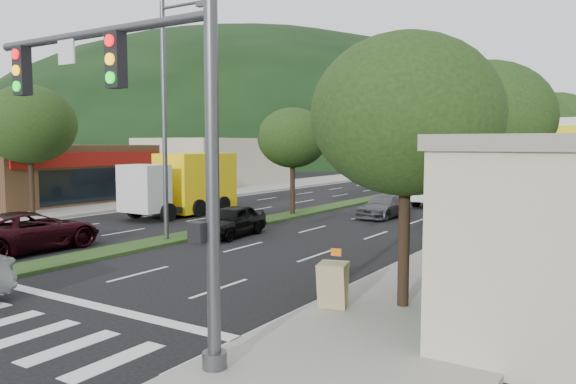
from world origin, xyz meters
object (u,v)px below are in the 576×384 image
Objects in this scene: car_queue_a at (231,221)px; car_queue_c at (407,191)px; car_queue_d at (466,201)px; motorhome at (448,177)px; tree_r_a at (406,115)px; a_frame_sign at (333,281)px; tree_med_near at (293,138)px; traffic_signal at (145,116)px; box_truck at (186,186)px; streetlight_near at (168,108)px; car_queue_e at (467,189)px; car_queue_b at (384,206)px; tree_r_e at (573,133)px; tree_r_d at (555,126)px; streetlight_mid at (396,125)px; tree_r_c at (527,130)px; suv_maroon at (28,231)px; tree_l_a at (29,125)px; tree_med_far at (437,134)px; tree_r_b at (487,118)px.

car_queue_c is (0.79, 19.67, -0.02)m from car_queue_a.
car_queue_d is 4.94m from motorhome.
tree_r_a is 0.74× the size of motorhome.
tree_med_near is at bearing 110.09° from a_frame_sign.
traffic_signal is 0.97× the size of box_truck.
car_queue_c is 0.83× the size of car_queue_d.
streetlight_near is 2.84× the size of car_queue_e.
car_queue_c is (-2.40, 10.00, 0.04)m from car_queue_b.
car_queue_d reaches higher than car_queue_e.
tree_r_e is 15.96m from car_queue_d.
tree_r_d is 0.72× the size of streetlight_mid.
tree_r_e is 4.42× the size of a_frame_sign.
tree_r_a is at bearing -90.00° from tree_r_c.
tree_r_c is 10.01m from tree_r_d.
tree_r_a reaches higher than box_truck.
streetlight_near is 12.59m from a_frame_sign.
streetlight_near is at bearing -125.09° from suv_maroon.
tree_r_e reaches higher than car_queue_e.
tree_l_a reaches higher than motorhome.
streetlight_near is at bearing -89.67° from tree_med_far.
tree_l_a reaches higher than a_frame_sign.
tree_r_b is at bearing -71.84° from motorhome.
car_queue_e is 5.95m from motorhome.
a_frame_sign is at bearing -94.46° from tree_r_c.
box_truck is at bearing -136.89° from car_queue_d.
a_frame_sign is at bearing -75.48° from tree_med_far.
car_queue_b is at bearing -88.67° from car_queue_e.
tree_r_d is at bearing 90.00° from tree_r_b.
tree_r_a is 1.10× the size of tree_med_near.
car_queue_c is at bearing 144.34° from car_queue_d.
streetlight_mid reaches higher than car_queue_a.
car_queue_c is at bearing 82.25° from car_queue_a.
tree_l_a is (-24.50, -10.00, 0.43)m from tree_r_c.
tree_med_far is (0.00, 26.00, 0.58)m from tree_med_near.
streetlight_mid is (-8.82, 34.54, 0.94)m from traffic_signal.
a_frame_sign is at bearing -77.08° from car_queue_e.
tree_l_a reaches higher than tree_r_a.
a_frame_sign is (5.42, -32.32, 0.22)m from car_queue_e.
box_truck is at bearing -114.69° from car_queue_c.
tree_r_d is 1.76× the size of car_queue_c.
suv_maroon is 13.59m from a_frame_sign.
streetlight_near is 13.88m from car_queue_b.
tree_l_a reaches higher than tree_med_near.
car_queue_e is (2.95, 5.00, -0.07)m from car_queue_c.
tree_r_e is 0.75× the size of motorhome.
tree_med_far is (-12.00, 32.00, -0.03)m from tree_r_b.
traffic_signal is 21.53m from tree_med_near.
tree_r_d is at bearing 61.80° from streetlight_near.
traffic_signal is at bearing -78.78° from tree_med_far.
car_queue_a is 1.00× the size of car_queue_c.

